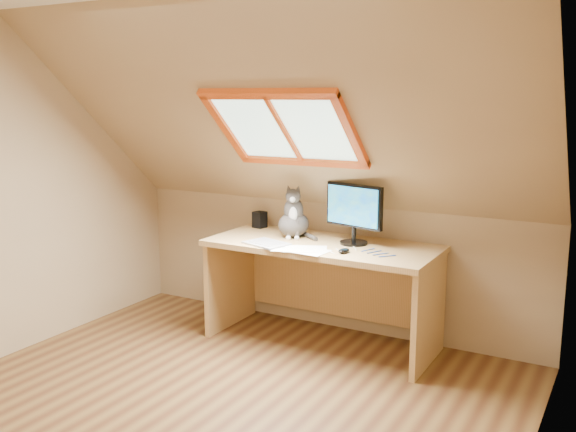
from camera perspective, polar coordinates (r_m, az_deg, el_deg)
The scene contains 10 objects.
ground at distance 3.93m, azimuth -8.06°, elevation -17.32°, with size 3.50×3.50×0.00m, color brown.
room_shell at distance 3.43m, azimuth -9.62°, elevation 3.67°, with size 3.52×3.52×2.41m.
desk at distance 4.83m, azimuth 3.41°, elevation -4.91°, with size 1.70×0.74×0.77m.
monitor at distance 4.64m, azimuth 5.89°, elevation 0.54°, with size 0.47×0.20×0.44m.
cat at distance 4.87m, azimuth 0.50°, elevation -0.19°, with size 0.31×0.34×0.41m.
desk_speaker at distance 5.24m, azimuth -2.53°, elevation -0.33°, with size 0.09×0.09×0.13m, color black.
graphics_tablet at distance 4.66m, azimuth -1.93°, elevation -2.45°, with size 0.31×0.22×0.01m, color #B2B2B7.
mouse at distance 4.42m, azimuth 4.99°, elevation -3.09°, with size 0.06×0.10×0.03m, color black.
papers at distance 4.51m, azimuth 0.88°, elevation -2.95°, with size 0.35×0.30×0.01m.
cables at distance 4.46m, azimuth 6.74°, elevation -3.18°, with size 0.51×0.26×0.01m.
Camera 1 is at (2.13, -2.74, 1.84)m, focal length 40.00 mm.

